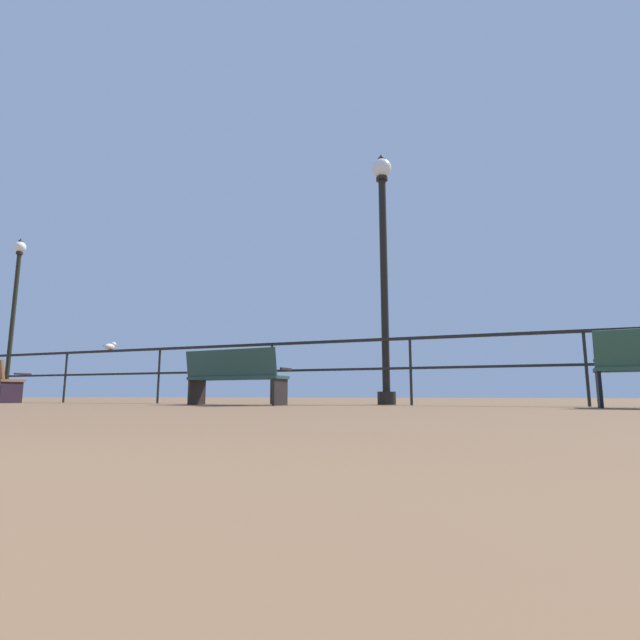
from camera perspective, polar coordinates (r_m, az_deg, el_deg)
The scene contains 5 objects.
pier_railing at distance 7.91m, azimuth 10.79°, elevation -4.01°, with size 25.28×0.05×1.11m.
bench_near_left at distance 8.00m, azimuth -10.32°, elevation -6.40°, with size 1.80×0.78×0.90m.
lamppost_left at distance 13.86m, azimuth -32.91°, elevation 1.07°, with size 0.27×0.27×4.07m.
lamppost_center at distance 8.55m, azimuth 7.65°, elevation 7.55°, with size 0.35×0.35×4.54m.
seagull_on_rail at distance 11.04m, azimuth -23.88°, elevation -2.90°, with size 0.16×0.39×0.18m.
Camera 1 is at (1.40, 0.95, 0.16)m, focal length 26.63 mm.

